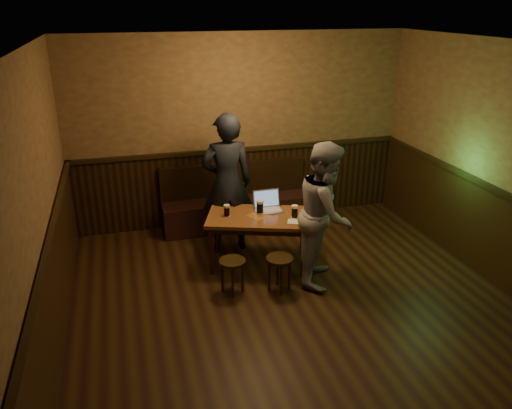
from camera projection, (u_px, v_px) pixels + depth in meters
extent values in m
cube|color=black|center=(312.00, 330.00, 5.22)|extent=(5.00, 6.00, 0.02)
cube|color=beige|center=(326.00, 49.00, 4.15)|extent=(5.00, 6.00, 0.02)
cube|color=olive|center=(241.00, 131.00, 7.37)|extent=(5.00, 0.02, 2.80)
cube|color=olive|center=(31.00, 237.00, 4.06)|extent=(0.02, 6.00, 2.80)
cube|color=black|center=(242.00, 185.00, 7.66)|extent=(4.98, 0.04, 1.10)
cube|color=black|center=(51.00, 323.00, 4.39)|extent=(0.04, 5.98, 1.10)
cube|color=black|center=(242.00, 150.00, 7.41)|extent=(4.98, 0.06, 0.06)
cube|color=black|center=(44.00, 265.00, 4.18)|extent=(0.06, 5.98, 0.06)
cube|color=black|center=(237.00, 213.00, 7.51)|extent=(2.20, 0.50, 0.45)
cube|color=black|center=(233.00, 179.00, 7.50)|extent=(2.20, 0.10, 0.50)
cube|color=#5A3519|center=(259.00, 217.00, 6.26)|extent=(1.45, 1.12, 0.05)
cube|color=black|center=(259.00, 222.00, 6.28)|extent=(1.31, 0.98, 0.07)
cube|color=maroon|center=(259.00, 215.00, 6.25)|extent=(0.32, 0.32, 0.00)
cylinder|color=black|center=(212.00, 251.00, 6.15)|extent=(0.06, 0.06, 0.64)
cylinder|color=black|center=(218.00, 231.00, 6.69)|extent=(0.06, 0.06, 0.64)
cylinder|color=black|center=(304.00, 254.00, 6.08)|extent=(0.06, 0.06, 0.64)
cylinder|color=black|center=(303.00, 233.00, 6.62)|extent=(0.06, 0.06, 0.64)
cylinder|color=black|center=(232.00, 262.00, 5.74)|extent=(0.37, 0.37, 0.04)
cylinder|color=black|center=(243.00, 276.00, 5.82)|extent=(0.03, 0.03, 0.40)
cylinder|color=black|center=(232.00, 272.00, 5.92)|extent=(0.03, 0.03, 0.40)
cylinder|color=black|center=(222.00, 277.00, 5.81)|extent=(0.03, 0.03, 0.40)
cylinder|color=black|center=(233.00, 282.00, 5.70)|extent=(0.03, 0.03, 0.40)
cylinder|color=black|center=(280.00, 259.00, 5.77)|extent=(0.36, 0.36, 0.04)
cylinder|color=black|center=(290.00, 274.00, 5.86)|extent=(0.03, 0.03, 0.41)
cylinder|color=black|center=(278.00, 269.00, 5.96)|extent=(0.03, 0.03, 0.41)
cylinder|color=black|center=(269.00, 275.00, 5.83)|extent=(0.03, 0.03, 0.41)
cylinder|color=black|center=(281.00, 280.00, 5.74)|extent=(0.03, 0.03, 0.41)
cylinder|color=#AF152D|center=(227.00, 216.00, 6.23)|extent=(0.10, 0.10, 0.00)
cylinder|color=silver|center=(227.00, 216.00, 6.23)|extent=(0.08, 0.08, 0.00)
cylinder|color=black|center=(227.00, 211.00, 6.21)|extent=(0.07, 0.07, 0.12)
cylinder|color=beige|center=(227.00, 206.00, 6.18)|extent=(0.07, 0.07, 0.03)
cylinder|color=#AF152D|center=(260.00, 214.00, 6.30)|extent=(0.12, 0.12, 0.00)
cylinder|color=silver|center=(260.00, 213.00, 6.30)|extent=(0.10, 0.10, 0.00)
cylinder|color=black|center=(260.00, 208.00, 6.27)|extent=(0.09, 0.09, 0.14)
cylinder|color=beige|center=(260.00, 202.00, 6.24)|extent=(0.09, 0.09, 0.03)
cylinder|color=#AF152D|center=(294.00, 217.00, 6.20)|extent=(0.10, 0.10, 0.00)
cylinder|color=silver|center=(294.00, 217.00, 6.19)|extent=(0.09, 0.09, 0.00)
cylinder|color=black|center=(295.00, 212.00, 6.17)|extent=(0.08, 0.08, 0.13)
cylinder|color=beige|center=(295.00, 206.00, 6.14)|extent=(0.08, 0.08, 0.03)
cube|color=silver|center=(269.00, 210.00, 6.38)|extent=(0.35, 0.24, 0.02)
cube|color=#B2B2B7|center=(269.00, 210.00, 6.37)|extent=(0.32, 0.19, 0.00)
cube|color=silver|center=(266.00, 198.00, 6.44)|extent=(0.35, 0.07, 0.23)
cube|color=#5778A1|center=(266.00, 198.00, 6.43)|extent=(0.32, 0.06, 0.19)
cube|color=silver|center=(297.00, 222.00, 6.07)|extent=(0.26, 0.23, 0.00)
imported|color=black|center=(227.00, 183.00, 6.59)|extent=(0.71, 0.49, 1.89)
imported|color=gray|center=(326.00, 214.00, 5.86)|extent=(0.98, 1.05, 1.73)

